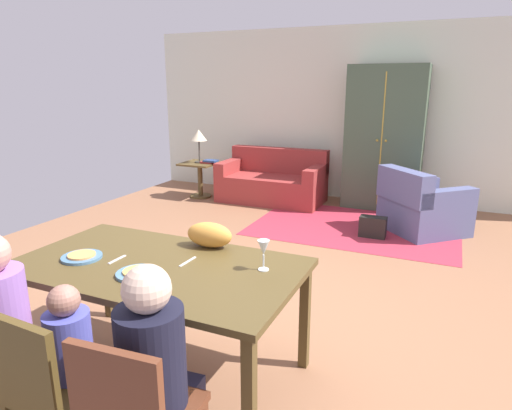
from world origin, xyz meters
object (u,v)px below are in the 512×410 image
(book_lower, at_px, (208,162))
(handbag, at_px, (373,227))
(armchair, at_px, (421,207))
(armoire, at_px, (384,138))
(plate_near_child, at_px, (138,273))
(book_upper, at_px, (211,161))
(person_child, at_px, (78,374))
(side_table, at_px, (200,175))
(cat, at_px, (210,235))
(person_woman, at_px, (158,385))
(person_man, at_px, (8,337))
(dining_chair_child, at_px, (48,384))
(wine_glass, at_px, (264,249))
(plate_near_man, at_px, (82,257))
(dining_table, at_px, (157,274))
(couch, at_px, (273,182))
(table_lamp, at_px, (199,136))

(book_lower, relative_size, handbag, 0.69)
(armchair, relative_size, armoire, 0.58)
(plate_near_child, bearing_deg, book_upper, 114.54)
(person_child, relative_size, book_lower, 4.20)
(side_table, bearing_deg, cat, -58.12)
(person_woman, bearing_deg, person_child, -179.39)
(side_table, bearing_deg, armchair, -7.13)
(person_man, height_order, handbag, person_man)
(dining_chair_child, distance_m, person_child, 0.18)
(wine_glass, bearing_deg, plate_near_man, -165.02)
(plate_near_child, bearing_deg, dining_table, 90.00)
(cat, bearing_deg, plate_near_man, -145.53)
(cat, distance_m, handbag, 3.02)
(plate_near_child, xyz_separation_m, dining_chair_child, (-0.00, -0.67, -0.28))
(couch, relative_size, side_table, 2.82)
(armchair, bearing_deg, plate_near_man, -115.02)
(plate_near_man, distance_m, couch, 4.59)
(handbag, bearing_deg, wine_glass, -92.97)
(person_child, height_order, book_lower, person_child)
(plate_near_child, height_order, armoire, armoire)
(dining_chair_child, height_order, armchair, dining_chair_child)
(dining_chair_child, distance_m, handbag, 4.20)
(armoire, bearing_deg, plate_near_man, -103.21)
(dining_chair_child, relative_size, armoire, 0.41)
(dining_table, distance_m, plate_near_man, 0.51)
(table_lamp, distance_m, book_lower, 0.44)
(dining_table, relative_size, person_man, 1.59)
(cat, xyz_separation_m, book_upper, (-2.13, 3.77, -0.22))
(person_child, xyz_separation_m, handbag, (0.79, 3.94, -0.30))
(person_child, distance_m, book_upper, 5.24)
(person_child, distance_m, couch, 5.19)
(person_man, relative_size, person_child, 1.20)
(couch, bearing_deg, dining_table, -77.28)
(dining_table, bearing_deg, table_lamp, 117.79)
(cat, bearing_deg, armchair, 66.43)
(plate_near_child, xyz_separation_m, person_woman, (0.48, -0.50, -0.26))
(plate_near_man, distance_m, armchair, 4.26)
(dining_table, bearing_deg, couch, 102.72)
(dining_chair_child, relative_size, handbag, 2.72)
(armoire, height_order, book_lower, armoire)
(person_woman, xyz_separation_m, book_lower, (-2.52, 4.84, 0.08))
(person_child, height_order, person_woman, person_woman)
(book_lower, height_order, book_upper, book_upper)
(plate_near_child, bearing_deg, table_lamp, 116.80)
(couch, distance_m, handbag, 2.14)
(person_woman, distance_m, book_upper, 5.43)
(couch, bearing_deg, wine_glass, -68.92)
(plate_near_child, height_order, book_lower, plate_near_child)
(dining_chair_child, height_order, couch, dining_chair_child)
(plate_near_man, height_order, side_table, plate_near_man)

